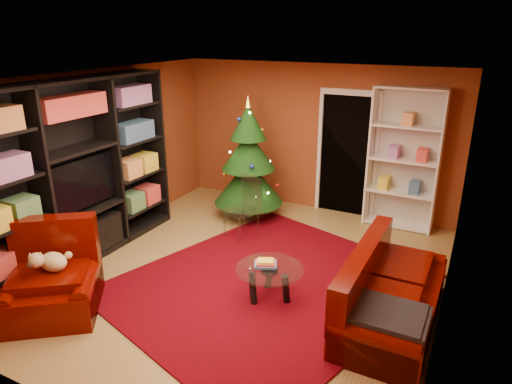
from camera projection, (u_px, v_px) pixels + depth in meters
The scene contains 17 objects.
floor at pixel (243, 275), 6.23m from camera, with size 5.00×5.50×0.05m, color olive.
ceiling at pixel (241, 76), 5.33m from camera, with size 5.00×5.50×0.05m, color silver.
wall_back at pixel (316, 138), 8.12m from camera, with size 5.00×0.05×2.60m, color brown.
wall_left at pixel (94, 159), 6.84m from camera, with size 0.05×5.50×2.60m, color brown.
wall_right at pixel (456, 218), 4.72m from camera, with size 0.05×5.50×2.60m, color brown.
doorway at pixel (347, 156), 7.91m from camera, with size 1.06×0.60×2.16m, color black, non-canonical shape.
rug at pixel (268, 284), 5.93m from camera, with size 3.17×3.70×0.02m, color #56020A.
media_unit at pixel (76, 173), 6.26m from camera, with size 0.51×3.31×2.54m, color black, non-canonical shape.
christmas_tree at pixel (248, 160), 7.78m from camera, with size 1.20×1.20×2.13m, color black, non-canonical shape.
gift_box_green at pixel (258, 203), 8.31m from camera, with size 0.28×0.28×0.28m, color #27612C.
gift_box_red at pixel (261, 207), 8.22m from camera, with size 0.21×0.21×0.21m, color maroon.
white_bookshelf at pixel (404, 160), 7.33m from camera, with size 1.10×0.40×2.37m, color white, non-canonical shape.
armchair at pixel (51, 280), 5.24m from camera, with size 1.09×1.09×0.85m, color #420400, non-canonical shape.
dog at pixel (54, 262), 5.22m from camera, with size 0.40×0.30×0.28m, color beige, non-canonical shape.
sofa at pixel (395, 288), 5.07m from camera, with size 2.02×0.91×0.87m, color #420400, non-canonical shape.
coffee_table at pixel (270, 283), 5.57m from camera, with size 0.84×0.84×0.52m, color gray, non-canonical shape.
acrylic_chair at pixel (241, 211), 7.13m from camera, with size 0.46×0.50×0.90m, color #66605B, non-canonical shape.
Camera 1 is at (2.61, -4.82, 3.16)m, focal length 32.00 mm.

